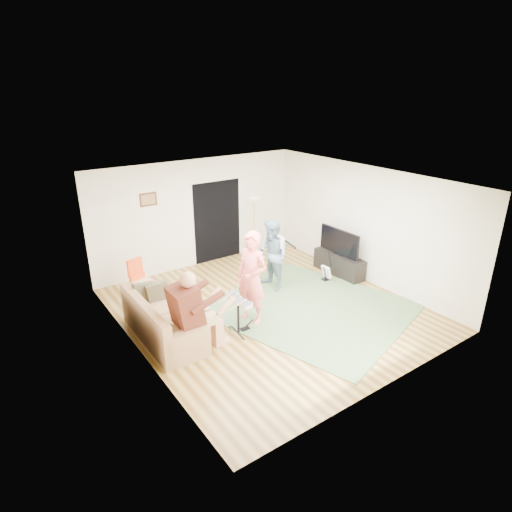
% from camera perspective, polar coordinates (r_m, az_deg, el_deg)
% --- Properties ---
extents(floor, '(6.00, 6.00, 0.00)m').
position_cam_1_polar(floor, '(8.99, 1.68, -7.09)').
color(floor, brown).
rests_on(floor, ground).
extents(walls, '(5.50, 6.00, 2.70)m').
position_cam_1_polar(walls, '(8.42, 1.78, 0.97)').
color(walls, '#EFE2CF').
rests_on(walls, floor).
extents(ceiling, '(6.00, 6.00, 0.00)m').
position_cam_1_polar(ceiling, '(8.03, 1.89, 9.99)').
color(ceiling, white).
rests_on(ceiling, walls).
extents(window_blinds, '(0.00, 2.05, 2.05)m').
position_cam_1_polar(window_blinds, '(7.34, -16.64, -1.57)').
color(window_blinds, olive).
rests_on(window_blinds, walls).
extents(doorway, '(2.10, 0.00, 2.10)m').
position_cam_1_polar(doorway, '(11.17, -5.17, 4.62)').
color(doorway, black).
rests_on(doorway, walls).
extents(picture_frame, '(0.42, 0.03, 0.32)m').
position_cam_1_polar(picture_frame, '(10.20, -14.18, 7.33)').
color(picture_frame, '#3F2314').
rests_on(picture_frame, walls).
extents(area_rug, '(4.25, 4.49, 0.02)m').
position_cam_1_polar(area_rug, '(9.08, 7.38, -6.90)').
color(area_rug, '#4B6940').
rests_on(area_rug, floor).
extents(sofa, '(0.84, 2.04, 0.82)m').
position_cam_1_polar(sofa, '(8.09, -12.73, -9.04)').
color(sofa, '#A97E54').
rests_on(sofa, floor).
extents(drummer, '(0.97, 0.54, 1.50)m').
position_cam_1_polar(drummer, '(7.56, -7.90, -8.28)').
color(drummer, '#592519').
rests_on(drummer, sofa).
extents(drum_kit, '(0.40, 0.72, 0.74)m').
position_cam_1_polar(drum_kit, '(8.05, -2.37, -8.19)').
color(drum_kit, black).
rests_on(drum_kit, floor).
extents(singer, '(0.63, 0.78, 1.84)m').
position_cam_1_polar(singer, '(8.17, -0.56, -2.96)').
color(singer, '#FF6E70').
rests_on(singer, floor).
extents(microphone, '(0.06, 0.06, 0.24)m').
position_cam_1_polar(microphone, '(8.10, 0.59, 0.31)').
color(microphone, black).
rests_on(microphone, singer).
extents(guitarist, '(0.64, 0.81, 1.62)m').
position_cam_1_polar(guitarist, '(9.53, 2.20, 0.05)').
color(guitarist, slate).
rests_on(guitarist, floor).
extents(guitar_held, '(0.24, 0.61, 0.26)m').
position_cam_1_polar(guitar_held, '(9.54, 3.18, 1.94)').
color(guitar_held, silver).
rests_on(guitar_held, guitarist).
extents(guitar_spare, '(0.27, 0.24, 0.74)m').
position_cam_1_polar(guitar_spare, '(10.30, 9.39, -2.11)').
color(guitar_spare, black).
rests_on(guitar_spare, floor).
extents(torchiere_lamp, '(0.30, 0.30, 1.69)m').
position_cam_1_polar(torchiere_lamp, '(11.06, -0.22, 5.13)').
color(torchiere_lamp, black).
rests_on(torchiere_lamp, floor).
extents(dining_chair, '(0.47, 0.49, 0.89)m').
position_cam_1_polar(dining_chair, '(9.63, -15.08, -3.70)').
color(dining_chair, beige).
rests_on(dining_chair, floor).
extents(tv_cabinet, '(0.40, 1.40, 0.50)m').
position_cam_1_polar(tv_cabinet, '(10.70, 11.01, -1.06)').
color(tv_cabinet, black).
rests_on(tv_cabinet, floor).
extents(television, '(0.06, 1.21, 0.61)m').
position_cam_1_polar(television, '(10.45, 11.05, 1.91)').
color(television, black).
rests_on(television, tv_cabinet).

